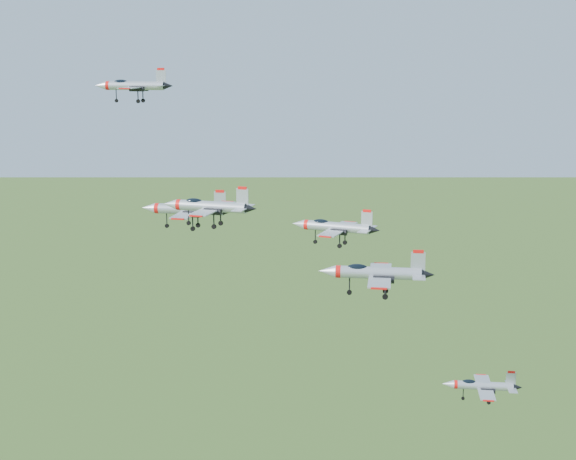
{
  "coord_description": "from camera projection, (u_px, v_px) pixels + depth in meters",
  "views": [
    {
      "loc": [
        11.51,
        -100.42,
        141.83
      ],
      "look_at": [
        5.85,
        -3.0,
        121.26
      ],
      "focal_mm": 50.0,
      "sensor_mm": 36.0,
      "label": 1
    }
  ],
  "objects": [
    {
      "name": "jet_lead",
      "position": [
        133.0,
        85.0,
        108.97
      ],
      "size": [
        11.15,
        9.26,
        2.98
      ],
      "rotation": [
        0.0,
        0.0,
        -0.1
      ],
      "color": "#A9AFB6"
    },
    {
      "name": "jet_left_high",
      "position": [
        186.0,
        209.0,
        104.58
      ],
      "size": [
        12.62,
        10.53,
        3.37
      ],
      "rotation": [
        0.0,
        0.0,
        -0.13
      ],
      "color": "#A9AFB6"
    },
    {
      "name": "jet_right_high",
      "position": [
        208.0,
        206.0,
        86.45
      ],
      "size": [
        10.77,
        9.1,
        2.9
      ],
      "rotation": [
        0.0,
        0.0,
        -0.24
      ],
      "color": "#A9AFB6"
    },
    {
      "name": "jet_left_low",
      "position": [
        334.0,
        227.0,
        105.87
      ],
      "size": [
        11.98,
        10.25,
        3.29
      ],
      "rotation": [
        0.0,
        0.0,
        -0.33
      ],
      "color": "#A9AFB6"
    },
    {
      "name": "jet_right_low",
      "position": [
        375.0,
        273.0,
        86.84
      ],
      "size": [
        12.63,
        10.46,
        3.38
      ],
      "rotation": [
        0.0,
        0.0,
        -0.08
      ],
      "color": "#A9AFB6"
    },
    {
      "name": "jet_trail",
      "position": [
        481.0,
        385.0,
        106.04
      ],
      "size": [
        10.49,
        8.67,
        2.8
      ],
      "rotation": [
        0.0,
        0.0,
        -0.07
      ],
      "color": "#A9AFB6"
    }
  ]
}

